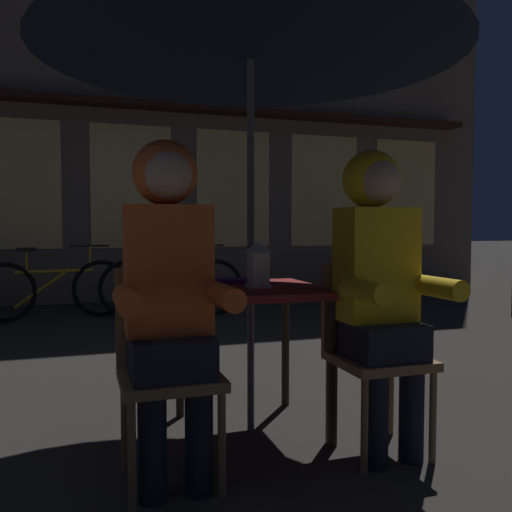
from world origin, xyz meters
TOP-DOWN VIEW (x-y plane):
  - ground_plane at (0.00, 0.00)m, footprint 60.00×60.00m
  - cafe_table at (0.00, 0.00)m, footprint 0.72×0.72m
  - patio_umbrella at (0.00, 0.00)m, footprint 2.10×2.10m
  - lantern at (0.03, -0.04)m, footprint 0.11×0.11m
  - chair_left at (-0.48, -0.37)m, footprint 0.40×0.40m
  - chair_right at (0.48, -0.37)m, footprint 0.40×0.40m
  - person_left_hooded at (-0.48, -0.43)m, footprint 0.45×0.56m
  - person_right_hooded at (0.48, -0.43)m, footprint 0.45×0.56m
  - shopfront_building at (0.61, 5.40)m, footprint 10.00×0.93m
  - bicycle_second at (-1.10, 3.85)m, footprint 1.68×0.20m
  - bicycle_third at (0.20, 3.70)m, footprint 1.67×0.28m
  - book at (-0.04, 0.20)m, footprint 0.21×0.15m

SIDE VIEW (x-z plane):
  - ground_plane at x=0.00m, z-range 0.00..0.00m
  - bicycle_second at x=-1.10m, z-range -0.07..0.77m
  - bicycle_third at x=0.20m, z-range -0.07..0.77m
  - chair_left at x=-0.48m, z-range 0.05..0.92m
  - chair_right at x=0.48m, z-range 0.05..0.92m
  - cafe_table at x=0.00m, z-range 0.27..1.01m
  - book at x=-0.04m, z-range 0.74..0.76m
  - person_left_hooded at x=-0.48m, z-range 0.15..1.55m
  - person_right_hooded at x=0.48m, z-range 0.15..1.55m
  - lantern at x=0.03m, z-range 0.75..0.98m
  - patio_umbrella at x=0.00m, z-range 0.90..3.21m
  - shopfront_building at x=0.61m, z-range -0.01..6.19m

